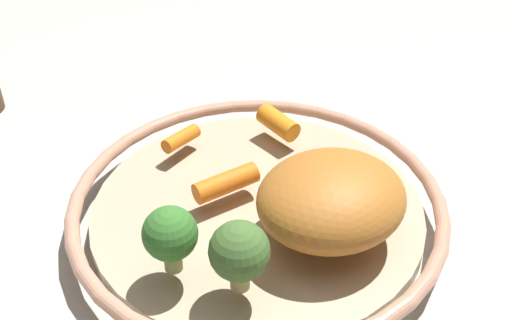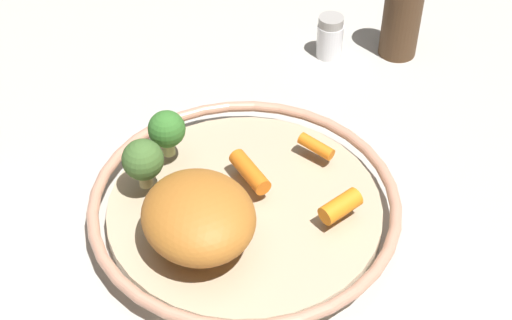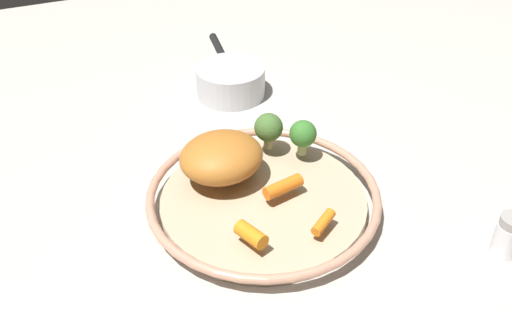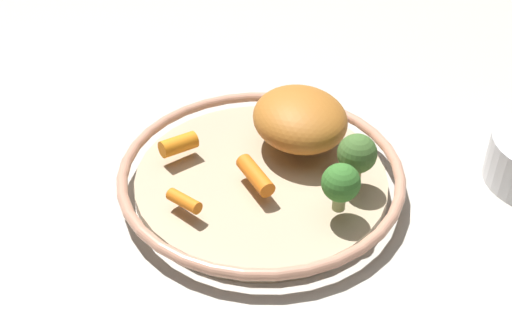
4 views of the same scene
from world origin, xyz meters
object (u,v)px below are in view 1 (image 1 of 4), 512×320
object	(u,v)px
baby_carrot_near_rim	(278,123)
baby_carrot_left	(181,138)
roast_chicken_piece	(331,199)
baby_carrot_right	(226,183)
serving_bowl	(257,208)
broccoli_floret_small	(170,235)
broccoli_floret_large	(239,252)

from	to	relation	value
baby_carrot_near_rim	baby_carrot_left	size ratio (longest dim) A/B	1.05
roast_chicken_piece	baby_carrot_left	bearing A→B (deg)	-152.86
roast_chicken_piece	baby_carrot_right	world-z (taller)	roast_chicken_piece
serving_bowl	baby_carrot_left	xyz separation A→B (m)	(-0.10, -0.04, 0.02)
serving_bowl	baby_carrot_near_rim	distance (m)	0.11
roast_chicken_piece	broccoli_floret_small	world-z (taller)	roast_chicken_piece
broccoli_floret_large	baby_carrot_near_rim	bearing A→B (deg)	149.49
roast_chicken_piece	baby_carrot_left	distance (m)	0.19
baby_carrot_right	baby_carrot_near_rim	bearing A→B (deg)	131.96
broccoli_floret_small	serving_bowl	bearing A→B (deg)	122.94
serving_bowl	broccoli_floret_large	xyz separation A→B (m)	(0.10, -0.05, 0.05)
broccoli_floret_large	baby_carrot_left	bearing A→B (deg)	177.30
baby_carrot_right	baby_carrot_left	size ratio (longest dim) A/B	1.39
serving_bowl	broccoli_floret_small	size ratio (longest dim) A/B	5.88
baby_carrot_near_rim	serving_bowl	bearing A→B (deg)	-33.01
roast_chicken_piece	baby_carrot_right	bearing A→B (deg)	-139.27
baby_carrot_left	broccoli_floret_large	xyz separation A→B (m)	(0.20, -0.01, 0.03)
broccoli_floret_large	serving_bowl	bearing A→B (deg)	151.87
roast_chicken_piece	baby_carrot_right	size ratio (longest dim) A/B	2.08
baby_carrot_near_rim	broccoli_floret_small	xyz separation A→B (m)	(0.15, -0.16, 0.03)
baby_carrot_left	broccoli_floret_large	bearing A→B (deg)	-2.70
baby_carrot_right	broccoli_floret_large	world-z (taller)	broccoli_floret_large
serving_bowl	baby_carrot_near_rim	xyz separation A→B (m)	(-0.09, 0.06, 0.03)
baby_carrot_left	roast_chicken_piece	bearing A→B (deg)	27.14
baby_carrot_right	roast_chicken_piece	bearing A→B (deg)	40.73
broccoli_floret_large	broccoli_floret_small	xyz separation A→B (m)	(-0.04, -0.04, -0.00)
roast_chicken_piece	baby_carrot_near_rim	size ratio (longest dim) A/B	2.77
roast_chicken_piece	baby_carrot_near_rim	world-z (taller)	roast_chicken_piece
baby_carrot_near_rim	broccoli_floret_small	size ratio (longest dim) A/B	0.78
serving_bowl	roast_chicken_piece	distance (m)	0.09
roast_chicken_piece	broccoli_floret_large	world-z (taller)	roast_chicken_piece
baby_carrot_near_rim	broccoli_floret_small	world-z (taller)	broccoli_floret_small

